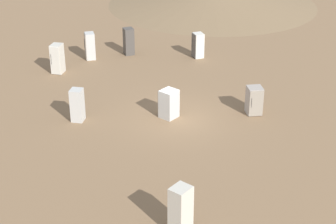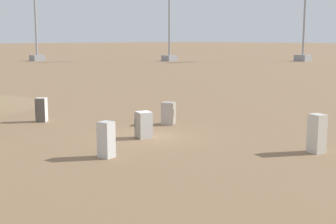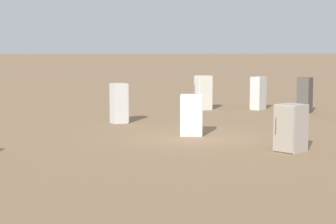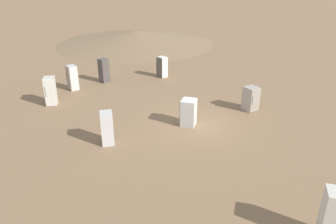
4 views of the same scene
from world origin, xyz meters
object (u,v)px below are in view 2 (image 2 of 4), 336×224
(discarded_fridge_1, at_px, (41,110))
(power_pylon_0, at_px, (304,28))
(power_pylon_1, at_px, (169,31))
(discarded_fridge_6, at_px, (106,140))
(discarded_fridge_4, at_px, (144,125))
(discarded_fridge_0, at_px, (168,113))
(power_pylon_2, at_px, (36,30))
(discarded_fridge_5, at_px, (317,133))

(discarded_fridge_1, bearing_deg, power_pylon_0, -112.46)
(power_pylon_0, height_order, power_pylon_1, power_pylon_0)
(discarded_fridge_6, bearing_deg, discarded_fridge_4, 14.56)
(discarded_fridge_0, bearing_deg, power_pylon_1, -164.30)
(discarded_fridge_6, bearing_deg, discarded_fridge_1, 64.32)
(power_pylon_1, xyz_separation_m, discarded_fridge_1, (-63.26, -55.63, -6.40))
(power_pylon_2, distance_m, discarded_fridge_4, 94.79)
(power_pylon_0, bearing_deg, discarded_fridge_1, -158.95)
(power_pylon_1, xyz_separation_m, discarded_fridge_6, (-65.60, -66.26, -6.35))
(discarded_fridge_0, bearing_deg, discarded_fridge_1, -81.11)
(power_pylon_0, relative_size, discarded_fridge_1, 16.02)
(discarded_fridge_0, xyz_separation_m, discarded_fridge_5, (0.16, -10.27, 0.22))
(power_pylon_2, bearing_deg, discarded_fridge_5, -109.93)
(discarded_fridge_4, xyz_separation_m, discarded_fridge_6, (-3.98, -2.10, 0.10))
(power_pylon_2, xyz_separation_m, discarded_fridge_1, (-39.92, -77.94, -6.61))
(power_pylon_1, bearing_deg, discarded_fridge_1, -138.67)
(discarded_fridge_1, relative_size, discarded_fridge_6, 0.94)
(discarded_fridge_1, height_order, discarded_fridge_5, discarded_fridge_5)
(power_pylon_1, relative_size, power_pylon_2, 0.97)
(discarded_fridge_0, bearing_deg, discarded_fridge_5, 59.56)
(power_pylon_0, distance_m, power_pylon_1, 32.29)
(discarded_fridge_0, xyz_separation_m, discarded_fridge_6, (-7.79, -4.19, 0.12))
(power_pylon_0, xyz_separation_m, discarded_fridge_5, (-80.99, -50.03, -6.94))
(power_pylon_2, height_order, discarded_fridge_6, power_pylon_2)
(power_pylon_0, distance_m, discarded_fridge_1, 93.06)
(power_pylon_0, xyz_separation_m, discarded_fridge_4, (-84.96, -41.85, -7.14))
(discarded_fridge_0, xyz_separation_m, discarded_fridge_1, (-5.44, 6.43, 0.07))
(discarded_fridge_4, bearing_deg, power_pylon_2, -7.51)
(power_pylon_2, bearing_deg, power_pylon_1, -43.70)
(power_pylon_1, xyz_separation_m, discarded_fridge_4, (-61.62, -64.16, -6.45))
(power_pylon_0, distance_m, discarded_fridge_4, 94.98)
(power_pylon_0, height_order, discarded_fridge_0, power_pylon_0)
(power_pylon_2, height_order, discarded_fridge_0, power_pylon_2)
(discarded_fridge_4, relative_size, discarded_fridge_6, 0.88)
(discarded_fridge_0, height_order, discarded_fridge_1, discarded_fridge_1)
(discarded_fridge_1, height_order, discarded_fridge_4, discarded_fridge_1)
(power_pylon_0, height_order, discarded_fridge_1, power_pylon_0)
(power_pylon_1, bearing_deg, power_pylon_0, -43.70)
(discarded_fridge_1, bearing_deg, discarded_fridge_6, 124.05)
(discarded_fridge_0, xyz_separation_m, discarded_fridge_4, (-3.81, -2.09, 0.02))
(discarded_fridge_1, bearing_deg, power_pylon_1, -92.18)
(power_pylon_0, bearing_deg, discarded_fridge_4, -153.77)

